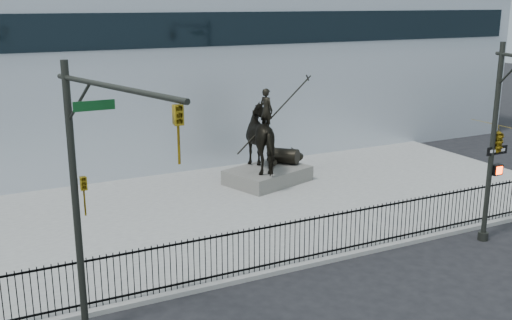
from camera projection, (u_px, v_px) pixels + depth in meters
name	position (u px, v px, depth m)	size (l,w,h in m)	color
ground	(321.00, 282.00, 18.24)	(120.00, 120.00, 0.00)	black
plaza	(227.00, 210.00, 24.26)	(30.00, 12.00, 0.15)	gray
building	(134.00, 70.00, 34.35)	(44.00, 14.00, 9.00)	#B4BDC4
picket_fence	(300.00, 240.00, 19.09)	(22.10, 0.10, 1.50)	black
statue_plinth	(268.00, 175.00, 27.69)	(3.60, 2.48, 0.68)	#54524D
equestrian_statue	(269.00, 138.00, 27.29)	(4.42, 3.46, 3.91)	black
traffic_signal_left	(92.00, 193.00, 13.73)	(1.52, 4.84, 7.00)	black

